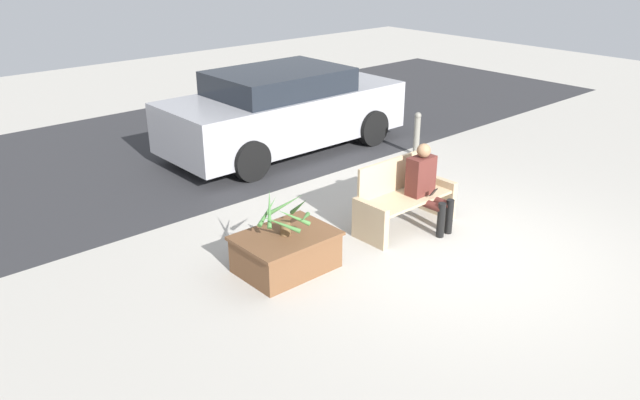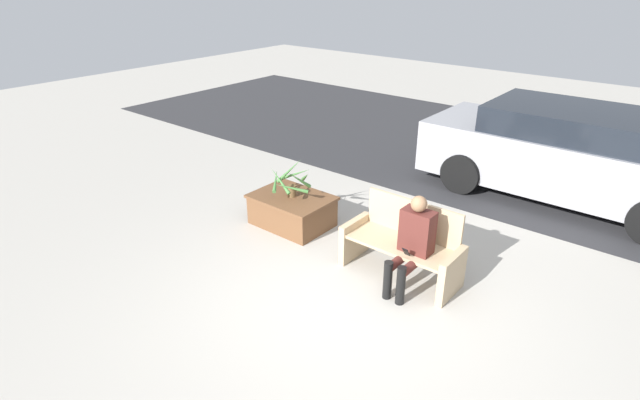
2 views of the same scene
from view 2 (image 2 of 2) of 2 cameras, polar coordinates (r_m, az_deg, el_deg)
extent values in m
plane|color=#ADA89E|center=(5.79, 3.79, -12.08)|extent=(30.00, 30.00, 0.00)
cube|color=#2D2D30|center=(10.82, 23.04, 4.23)|extent=(20.00, 6.00, 0.01)
cube|color=tan|center=(6.55, 3.95, -4.40)|extent=(0.09, 0.58, 0.55)
cube|color=tan|center=(5.99, 14.83, -8.35)|extent=(0.09, 0.58, 0.55)
cube|color=tan|center=(6.16, 9.22, -5.09)|extent=(1.29, 0.53, 0.04)
cube|color=tan|center=(6.25, 10.65, -2.05)|extent=(1.29, 0.04, 0.48)
cube|color=#51231E|center=(5.90, 11.05, -3.52)|extent=(0.38, 0.22, 0.53)
sphere|color=#8C6647|center=(5.72, 11.25, -0.44)|extent=(0.19, 0.19, 0.19)
cylinder|color=#51231E|center=(5.92, 9.00, -6.82)|extent=(0.11, 0.45, 0.11)
cylinder|color=#51231E|center=(5.85, 10.45, -7.36)|extent=(0.11, 0.45, 0.11)
cylinder|color=black|center=(5.83, 7.74, -9.05)|extent=(0.10, 0.10, 0.48)
cylinder|color=black|center=(5.77, 9.21, -9.63)|extent=(0.10, 0.10, 0.48)
cube|color=black|center=(5.80, 9.81, -5.87)|extent=(0.07, 0.09, 0.12)
cube|color=brown|center=(7.38, -3.20, -1.19)|extent=(1.09, 0.79, 0.46)
cube|color=brown|center=(7.29, -3.24, 0.30)|extent=(1.14, 0.84, 0.04)
cylinder|color=brown|center=(7.24, -3.26, 1.05)|extent=(0.13, 0.13, 0.17)
cone|color=#427538|center=(7.01, -2.40, 2.33)|extent=(0.13, 0.41, 0.35)
cone|color=#427538|center=(7.19, -1.67, 2.68)|extent=(0.38, 0.32, 0.29)
cone|color=#427538|center=(7.37, -2.83, 2.98)|extent=(0.44, 0.26, 0.23)
cone|color=#427538|center=(7.31, -3.53, 3.36)|extent=(0.29, 0.34, 0.36)
cone|color=#427538|center=(7.20, -5.10, 2.21)|extent=(0.34, 0.41, 0.20)
cone|color=#427538|center=(7.05, -4.58, 2.21)|extent=(0.43, 0.13, 0.31)
cone|color=#427538|center=(6.97, -3.31, 1.38)|extent=(0.39, 0.36, 0.18)
cube|color=#99999E|center=(9.04, 26.49, 4.10)|extent=(4.53, 1.80, 0.87)
cube|color=black|center=(8.89, 26.58, 8.14)|extent=(2.35, 1.66, 0.41)
cylinder|color=black|center=(8.72, 15.77, 2.88)|extent=(0.67, 0.18, 0.67)
cylinder|color=black|center=(10.31, 19.96, 5.74)|extent=(0.67, 0.18, 0.67)
camera|label=1|loc=(8.53, -56.10, 16.01)|focal=35.00mm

